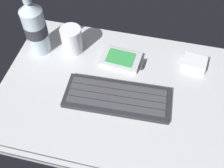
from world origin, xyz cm
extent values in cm
cube|color=#B7BABC|center=(0.00, 0.00, -1.00)|extent=(64.00, 48.00, 2.00)
cube|color=#232328|center=(2.04, -2.60, 0.70)|extent=(29.45, 12.24, 1.40)
cube|color=#3D3D42|center=(1.90, 0.70, 1.55)|extent=(26.74, 3.15, 0.30)
cube|color=#3D3D42|center=(1.99, -1.50, 1.55)|extent=(26.74, 3.15, 0.30)
cube|color=#3D3D42|center=(2.09, -3.70, 1.55)|extent=(26.74, 3.15, 0.30)
cube|color=#3D3D42|center=(2.18, -5.90, 1.55)|extent=(26.74, 3.15, 0.30)
cube|color=#B7BABF|center=(0.50, 11.50, 0.70)|extent=(12.55, 8.50, 1.40)
cube|color=green|center=(0.50, 11.50, 1.45)|extent=(8.83, 6.56, 0.10)
cube|color=#333338|center=(6.88, 11.01, 0.70)|extent=(1.09, 3.85, 1.12)
cylinder|color=silver|center=(-15.64, 12.69, 4.25)|extent=(6.40, 6.40, 8.50)
cylinder|color=yellow|center=(-15.64, 12.69, 3.26)|extent=(5.50, 5.50, 6.12)
cylinder|color=silver|center=(-25.64, 10.69, 7.50)|extent=(6.60, 6.60, 15.00)
cone|color=silver|center=(-25.64, 10.69, 16.40)|extent=(6.60, 6.60, 2.80)
cylinder|color=#2D2D38|center=(-25.64, 10.69, 8.25)|extent=(6.73, 6.73, 3.80)
cube|color=silver|center=(22.02, 14.65, 1.20)|extent=(7.68, 6.47, 2.40)
camera|label=1|loc=(10.11, -43.28, 62.91)|focal=43.54mm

